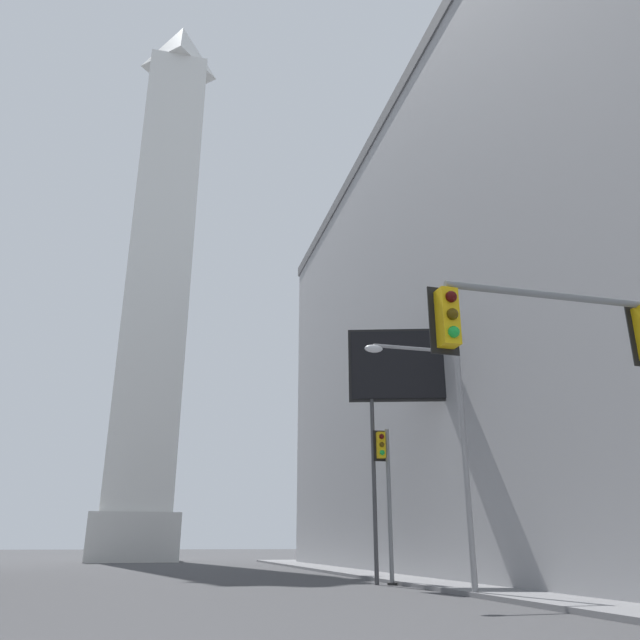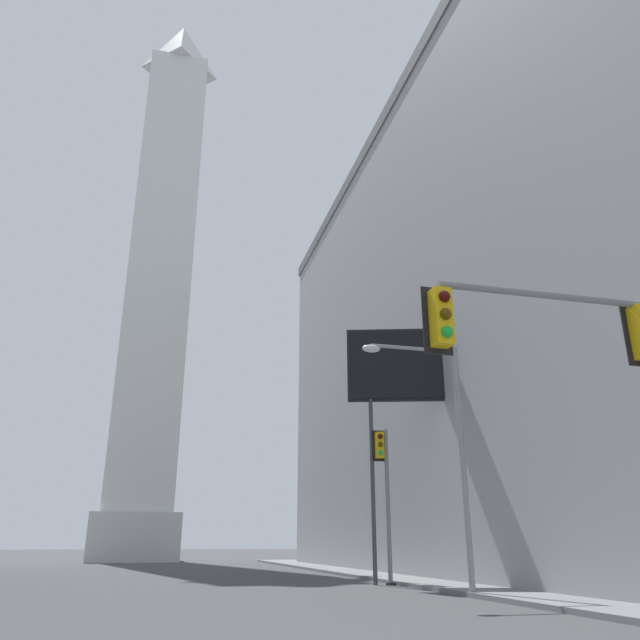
# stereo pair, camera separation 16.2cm
# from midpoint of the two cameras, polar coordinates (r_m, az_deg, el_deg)

# --- Properties ---
(sidewalk_right) EXTENTS (5.00, 75.29, 0.15)m
(sidewalk_right) POSITION_cam_midpoint_polar(r_m,az_deg,el_deg) (27.14, 13.39, -22.45)
(sidewalk_right) COLOR slate
(sidewalk_right) RESTS_ON ground_plane
(building_right) EXTENTS (23.00, 49.89, 27.54)m
(building_right) POSITION_cam_midpoint_polar(r_m,az_deg,el_deg) (40.54, 21.83, -0.79)
(building_right) COLOR #9E9EA0
(building_right) RESTS_ON ground_plane
(obelisk) EXTENTS (8.08, 8.08, 63.39)m
(obelisk) POSITION_cam_midpoint_polar(r_m,az_deg,el_deg) (70.60, -14.40, 5.18)
(obelisk) COLOR silver
(obelisk) RESTS_ON ground_plane
(traffic_light_mid_right) EXTENTS (0.76, 0.53, 6.27)m
(traffic_light_mid_right) POSITION_cam_midpoint_polar(r_m,az_deg,el_deg) (27.38, 5.84, -14.33)
(traffic_light_mid_right) COLOR slate
(traffic_light_mid_right) RESTS_ON ground_plane
(traffic_light_near_right) EXTENTS (5.17, 0.50, 6.27)m
(traffic_light_near_right) POSITION_cam_midpoint_polar(r_m,az_deg,el_deg) (13.08, 23.57, -3.88)
(traffic_light_near_right) COLOR slate
(traffic_light_near_right) RESTS_ON ground_plane
(street_lamp) EXTENTS (3.53, 0.36, 8.12)m
(street_lamp) POSITION_cam_midpoint_polar(r_m,az_deg,el_deg) (21.69, 11.34, -10.17)
(street_lamp) COLOR gray
(street_lamp) RESTS_ON ground_plane
(billboard_sign) EXTENTS (5.94, 1.99, 10.91)m
(billboard_sign) POSITION_cam_midpoint_polar(r_m,az_deg,el_deg) (28.53, 8.71, -4.74)
(billboard_sign) COLOR #3F3F42
(billboard_sign) RESTS_ON ground_plane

